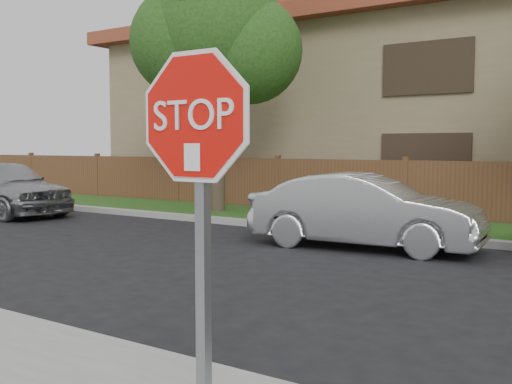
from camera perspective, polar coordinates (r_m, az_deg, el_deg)
The scene contains 4 objects.
tree_left at distance 17.48m, azimuth -3.97°, elevation 15.08°, with size 4.80×3.90×7.78m.
stop_sign at distance 3.31m, azimuth -5.60°, elevation 1.59°, with size 1.01×0.13×2.55m.
sedan_far_left at distance 18.60m, azimuth -22.96°, elevation 0.44°, with size 1.91×4.75×1.62m, color #9C9CA0.
sedan_left at distance 11.77m, azimuth 10.35°, elevation -1.81°, with size 1.54×4.41×1.45m, color silver.
Camera 1 is at (1.51, -4.04, 1.99)m, focal length 42.00 mm.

